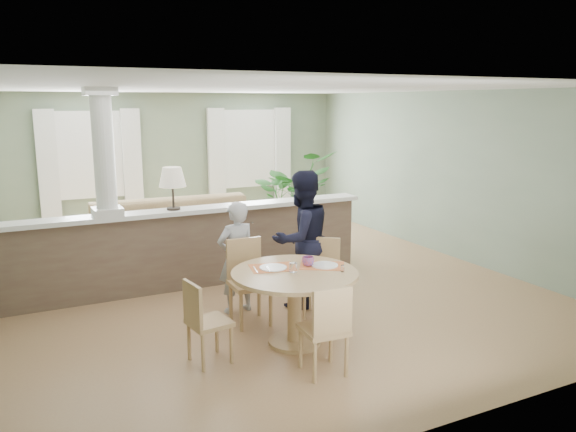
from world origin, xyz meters
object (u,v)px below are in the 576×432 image
dining_table (295,286)px  chair_far_man (322,273)px  chair_near (327,326)px  houseplant (291,197)px  sofa (178,232)px  chair_side (203,319)px  chair_far_boy (248,277)px  child_person (236,257)px  man_person (302,239)px

dining_table → chair_far_man: chair_far_man is taller
chair_near → houseplant: bearing=-108.9°
chair_near → sofa: bearing=-83.3°
chair_side → chair_far_man: bearing=-77.6°
sofa → chair_far_boy: 2.82m
chair_far_boy → chair_side: bearing=-132.8°
chair_near → chair_side: 1.21m
houseplant → chair_far_man: houseplant is taller
sofa → child_person: (0.05, -2.47, 0.20)m
chair_near → chair_far_boy: bearing=-80.6°
chair_far_man → chair_side: bearing=-120.4°
houseplant → dining_table: 4.46m
dining_table → child_person: bearing=100.3°
chair_far_boy → child_person: 0.38m
chair_near → man_person: size_ratio=0.52×
chair_far_man → child_person: child_person is taller
dining_table → sofa: bearing=94.0°
chair_far_boy → chair_side: size_ratio=1.16×
sofa → chair_side: 3.71m
sofa → chair_side: (-0.76, -3.64, -0.02)m
houseplant → dining_table: houseplant is taller
chair_far_man → child_person: size_ratio=0.67×
chair_far_man → chair_far_boy: bearing=-152.2°
chair_far_man → chair_near: 1.58m
child_person → dining_table: bearing=93.1°
houseplant → chair_near: 5.19m
dining_table → chair_near: (-0.06, -0.77, -0.14)m
houseplant → chair_far_boy: (-2.18, -3.19, -0.30)m
houseplant → sofa: bearing=-170.5°
houseplant → chair_near: bearing=-113.2°
child_person → chair_far_man: bearing=142.6°
chair_far_boy → chair_far_man: (0.89, -0.17, -0.03)m
dining_table → chair_side: size_ratio=1.57×
chair_far_boy → chair_near: bearing=-83.1°
dining_table → chair_far_man: size_ratio=1.43×
chair_near → chair_side: chair_near is taller
dining_table → chair_near: 0.78m
chair_far_boy → chair_far_man: size_ratio=1.06×
houseplant → chair_far_man: size_ratio=1.81×
chair_far_boy → man_person: bearing=15.5°
chair_side → man_person: size_ratio=0.49×
chair_side → dining_table: bearing=-97.4°
houseplant → man_person: (-1.37, -3.00, 0.02)m
chair_far_man → chair_side: 1.81m
sofa → man_person: bearing=-69.2°
sofa → chair_near: (0.19, -4.39, 0.00)m
child_person → man_person: bearing=162.4°
chair_far_man → chair_side: chair_far_man is taller
houseplant → chair_side: houseplant is taller
sofa → child_person: child_person is taller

